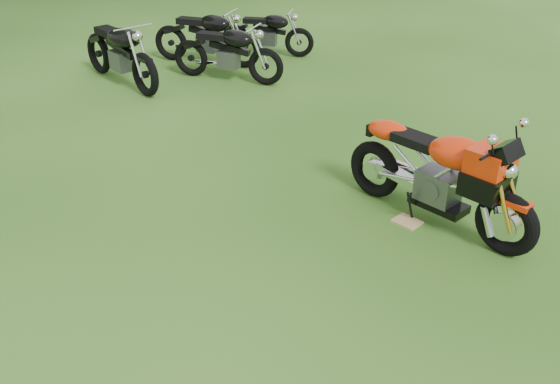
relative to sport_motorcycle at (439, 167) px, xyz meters
The scene contains 7 objects.
ground 1.95m from the sport_motorcycle, 122.75° to the right, with size 120.00×120.00×0.00m, color #24480F.
sport_motorcycle is the anchor object (origin of this frame).
plywood_board 0.69m from the sport_motorcycle, 142.01° to the right, with size 0.28×0.22×0.02m, color tan.
vintage_moto_a 6.17m from the sport_motorcycle, 165.31° to the left, with size 2.18×0.51×1.15m, color black, non-canonical shape.
vintage_moto_b 5.30m from the sport_motorcycle, 149.80° to the left, with size 1.95×0.45×1.03m, color black, non-canonical shape.
vintage_moto_c 6.46m from the sport_motorcycle, 138.33° to the left, with size 1.73×0.40×0.91m, color black, non-canonical shape.
vintage_moto_d 6.36m from the sport_motorcycle, 149.39° to the left, with size 2.02×0.47×1.06m, color black, non-canonical shape.
Camera 1 is at (2.60, -4.11, 3.43)m, focal length 40.00 mm.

